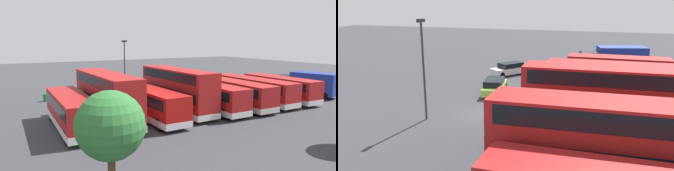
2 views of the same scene
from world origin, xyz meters
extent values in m
plane|color=#38383D|center=(0.00, 0.00, 0.00)|extent=(140.00, 140.00, 0.00)
cube|color=#A51919|center=(-12.68, 9.93, 1.65)|extent=(2.61, 10.06, 2.60)
cube|color=silver|center=(-12.68, 9.93, 0.62)|extent=(2.65, 10.10, 0.55)
cube|color=black|center=(-12.68, 9.93, 2.25)|extent=(2.67, 9.26, 0.90)
cube|color=black|center=(-12.71, 4.88, 2.25)|extent=(2.25, 0.07, 1.10)
cylinder|color=black|center=(-11.57, 6.30, 0.55)|extent=(0.31, 1.10, 1.10)
cylinder|color=black|center=(-13.82, 6.32, 0.55)|extent=(0.31, 1.10, 1.10)
cylinder|color=black|center=(-11.53, 13.55, 0.55)|extent=(0.31, 1.10, 1.10)
cylinder|color=black|center=(-13.78, 13.56, 0.55)|extent=(0.31, 1.10, 1.10)
cube|color=#A51919|center=(-8.99, 9.14, 1.65)|extent=(2.65, 11.50, 2.60)
cube|color=silver|center=(-8.99, 9.14, 0.62)|extent=(2.69, 11.54, 0.55)
cube|color=black|center=(-8.99, 9.14, 2.25)|extent=(2.70, 10.70, 0.90)
cube|color=black|center=(-8.94, 3.37, 2.25)|extent=(2.25, 0.08, 1.10)
cylinder|color=black|center=(-7.83, 4.81, 0.55)|extent=(0.31, 1.10, 1.10)
cylinder|color=black|center=(-10.08, 4.79, 0.55)|extent=(0.31, 1.10, 1.10)
cylinder|color=black|center=(-7.90, 13.49, 0.55)|extent=(0.31, 1.10, 1.10)
cylinder|color=black|center=(-10.15, 13.47, 0.55)|extent=(0.31, 1.10, 1.10)
cube|color=#A51919|center=(-5.41, 9.62, 1.65)|extent=(2.64, 11.15, 2.60)
cube|color=silver|center=(-5.41, 9.62, 0.62)|extent=(2.68, 11.19, 0.55)
cube|color=black|center=(-5.41, 9.62, 2.25)|extent=(2.69, 10.35, 0.90)
cube|color=black|center=(-5.45, 4.02, 2.25)|extent=(2.25, 0.08, 1.10)
cylinder|color=black|center=(-4.32, 5.44, 0.55)|extent=(0.31, 1.10, 1.10)
cylinder|color=black|center=(-6.57, 5.46, 0.55)|extent=(0.31, 1.10, 1.10)
cylinder|color=black|center=(-4.25, 13.77, 0.55)|extent=(0.31, 1.10, 1.10)
cylinder|color=black|center=(-6.50, 13.79, 0.55)|extent=(0.31, 1.10, 1.10)
cube|color=#A51919|center=(-1.75, 9.24, 1.65)|extent=(2.72, 11.70, 2.60)
cube|color=silver|center=(-1.75, 9.24, 0.62)|extent=(2.76, 11.74, 0.55)
cube|color=black|center=(-1.75, 9.24, 2.25)|extent=(2.77, 10.90, 0.90)
cube|color=black|center=(-1.67, 3.38, 2.25)|extent=(2.25, 0.09, 1.10)
cylinder|color=black|center=(-0.57, 4.82, 0.55)|extent=(0.32, 1.10, 1.10)
cylinder|color=black|center=(-2.82, 4.79, 0.55)|extent=(0.32, 1.10, 1.10)
cylinder|color=black|center=(-2.94, 13.66, 0.55)|extent=(0.32, 1.10, 1.10)
cube|color=#A51919|center=(1.57, 9.01, 2.45)|extent=(2.92, 10.79, 4.20)
cube|color=silver|center=(1.57, 9.01, 0.62)|extent=(2.96, 10.83, 0.55)
cube|color=black|center=(1.57, 9.01, 2.25)|extent=(2.95, 9.99, 0.90)
cube|color=black|center=(1.57, 9.01, 3.95)|extent=(2.95, 9.99, 0.90)
cube|color=black|center=(1.76, 3.63, 2.25)|extent=(2.25, 0.14, 1.10)
cylinder|color=black|center=(2.83, 5.10, 0.55)|extent=(0.34, 1.11, 1.10)
cylinder|color=black|center=(0.58, 5.02, 0.55)|extent=(0.34, 1.11, 1.10)
cylinder|color=black|center=(2.56, 13.01, 0.55)|extent=(0.34, 1.11, 1.10)
cylinder|color=black|center=(0.31, 12.93, 0.55)|extent=(0.34, 1.11, 1.10)
cube|color=#B71411|center=(5.23, 9.86, 1.65)|extent=(2.82, 10.96, 2.60)
cube|color=silver|center=(5.23, 9.86, 0.62)|extent=(2.86, 11.00, 0.55)
cube|color=black|center=(5.23, 9.86, 2.25)|extent=(2.86, 10.17, 0.90)
cube|color=black|center=(5.37, 4.38, 2.25)|extent=(2.25, 0.12, 1.10)
cylinder|color=black|center=(6.46, 5.84, 0.55)|extent=(0.33, 1.11, 1.10)
cylinder|color=black|center=(4.21, 5.79, 0.55)|extent=(0.33, 1.11, 1.10)
cube|color=#A51919|center=(9.22, 9.43, 2.45)|extent=(2.85, 11.02, 4.20)
cube|color=black|center=(9.22, 9.43, 2.25)|extent=(2.88, 10.22, 0.90)
cube|color=black|center=(9.22, 9.43, 3.95)|extent=(2.88, 10.22, 0.90)
cube|color=black|center=(9.37, 3.93, 2.25)|extent=(2.25, 0.12, 1.10)
cylinder|color=black|center=(8.21, 5.33, 0.55)|extent=(0.33, 1.11, 1.10)
cube|color=black|center=(12.42, 4.60, 2.25)|extent=(2.25, 0.08, 1.10)
cube|color=navy|center=(-18.53, 10.39, 1.80)|extent=(3.83, 5.96, 2.80)
cube|color=black|center=(-17.57, 6.76, 1.50)|extent=(2.93, 2.58, 2.20)
cylinder|color=black|center=(-16.48, 7.05, 0.50)|extent=(0.53, 1.04, 1.00)
cylinder|color=black|center=(-18.66, 6.47, 0.50)|extent=(0.53, 1.04, 1.00)
cylinder|color=black|center=(-17.89, 12.37, 0.50)|extent=(0.53, 1.04, 1.00)
cylinder|color=black|center=(-20.08, 11.79, 0.50)|extent=(0.53, 1.04, 1.00)
cube|color=silver|center=(-14.06, -2.08, 0.53)|extent=(4.68, 4.09, 0.70)
cube|color=black|center=(-14.23, -1.96, 1.15)|extent=(3.14, 2.91, 0.55)
cylinder|color=black|center=(-12.27, -2.39, 0.32)|extent=(0.65, 0.55, 0.64)
cylinder|color=black|center=(-13.21, -3.69, 0.32)|extent=(0.65, 0.55, 0.64)
cylinder|color=black|center=(-14.92, -0.46, 0.32)|extent=(0.65, 0.55, 0.64)
cylinder|color=black|center=(-15.86, -1.76, 0.32)|extent=(0.65, 0.55, 0.64)
cube|color=#A5D14C|center=(-5.91, -1.13, 0.53)|extent=(4.81, 2.53, 0.70)
cube|color=black|center=(-5.71, -1.10, 1.15)|extent=(2.98, 2.07, 0.55)
cylinder|color=black|center=(-7.45, -2.20, 0.32)|extent=(0.67, 0.32, 0.64)
cylinder|color=black|center=(-7.71, -0.62, 0.32)|extent=(0.67, 0.32, 0.64)
cylinder|color=black|center=(-4.11, -1.65, 0.32)|extent=(0.67, 0.32, 0.64)
cylinder|color=black|center=(-4.37, -0.07, 0.32)|extent=(0.67, 0.32, 0.64)
cylinder|color=#38383D|center=(2.39, -3.71, 3.56)|extent=(0.16, 0.16, 7.13)
cube|color=#262628|center=(2.39, -3.71, 7.28)|extent=(0.70, 0.30, 0.24)
camera|label=1|loc=(17.58, 35.71, 7.59)|focal=32.67mm
camera|label=2|loc=(24.25, 9.14, 8.91)|focal=37.30mm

